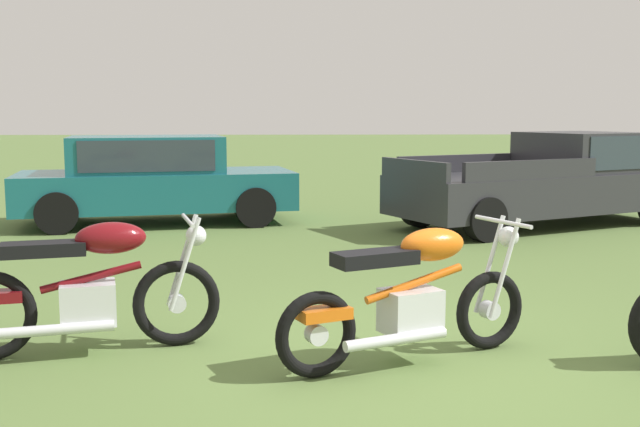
{
  "coord_description": "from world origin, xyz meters",
  "views": [
    {
      "loc": [
        -0.86,
        -5.33,
        1.8
      ],
      "look_at": [
        -0.61,
        1.59,
        0.89
      ],
      "focal_mm": 43.01,
      "sensor_mm": 36.0,
      "label": 1
    }
  ],
  "objects_px": {
    "motorcycle_orange": "(412,296)",
    "motorcycle_maroon": "(88,289)",
    "car_teal": "(152,175)",
    "pickup_truck_charcoal": "(552,179)"
  },
  "relations": [
    {
      "from": "car_teal",
      "to": "pickup_truck_charcoal",
      "type": "xyz_separation_m",
      "value": [
        6.47,
        -0.42,
        -0.05
      ]
    },
    {
      "from": "motorcycle_maroon",
      "to": "pickup_truck_charcoal",
      "type": "distance_m",
      "value": 8.64
    },
    {
      "from": "car_teal",
      "to": "pickup_truck_charcoal",
      "type": "relative_size",
      "value": 0.9
    },
    {
      "from": "motorcycle_orange",
      "to": "car_teal",
      "type": "xyz_separation_m",
      "value": [
        -3.14,
        7.21,
        0.31
      ]
    },
    {
      "from": "motorcycle_orange",
      "to": "motorcycle_maroon",
      "type": "bearing_deg",
      "value": 148.77
    },
    {
      "from": "motorcycle_maroon",
      "to": "motorcycle_orange",
      "type": "height_order",
      "value": "same"
    },
    {
      "from": "motorcycle_maroon",
      "to": "car_teal",
      "type": "bearing_deg",
      "value": 82.0
    },
    {
      "from": "motorcycle_maroon",
      "to": "motorcycle_orange",
      "type": "bearing_deg",
      "value": -21.41
    },
    {
      "from": "motorcycle_orange",
      "to": "pickup_truck_charcoal",
      "type": "height_order",
      "value": "pickup_truck_charcoal"
    },
    {
      "from": "motorcycle_maroon",
      "to": "car_teal",
      "type": "distance_m",
      "value": 6.95
    }
  ]
}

